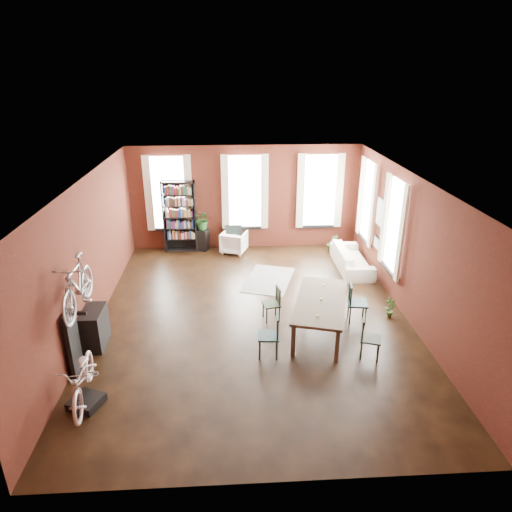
{
  "coord_description": "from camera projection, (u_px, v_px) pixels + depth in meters",
  "views": [
    {
      "loc": [
        -0.47,
        -9.1,
        5.31
      ],
      "look_at": [
        0.11,
        0.6,
        1.28
      ],
      "focal_mm": 32.0,
      "sensor_mm": 36.0,
      "label": 1
    }
  ],
  "objects": [
    {
      "name": "bike_wall_rack",
      "position": [
        73.0,
        342.0,
        8.36
      ],
      "size": [
        0.16,
        0.6,
        1.3
      ],
      "primitive_type": "cube",
      "color": "black",
      "rests_on": "ground"
    },
    {
      "name": "cream_sofa",
      "position": [
        352.0,
        255.0,
        12.86
      ],
      "size": [
        0.61,
        2.08,
        0.81
      ],
      "primitive_type": "imported",
      "rotation": [
        0.0,
        0.0,
        1.57
      ],
      "color": "beige",
      "rests_on": "ground"
    },
    {
      "name": "dining_chair_c",
      "position": [
        371.0,
        338.0,
        8.88
      ],
      "size": [
        0.5,
        0.5,
        0.85
      ],
      "primitive_type": "cube",
      "rotation": [
        0.0,
        0.0,
        1.25
      ],
      "color": "black",
      "rests_on": "ground"
    },
    {
      "name": "bookshelf",
      "position": [
        180.0,
        217.0,
        13.88
      ],
      "size": [
        1.0,
        0.32,
        2.2
      ],
      "primitive_type": "cube",
      "color": "black",
      "rests_on": "ground"
    },
    {
      "name": "dining_chair_d",
      "position": [
        358.0,
        303.0,
        10.16
      ],
      "size": [
        0.47,
        0.47,
        0.9
      ],
      "primitive_type": "cube",
      "rotation": [
        0.0,
        0.0,
        1.43
      ],
      "color": "#163032",
      "rests_on": "ground"
    },
    {
      "name": "bicycle_hung",
      "position": [
        75.0,
        268.0,
        7.8
      ],
      "size": [
        0.47,
        1.0,
        1.66
      ],
      "primitive_type": "imported",
      "color": "#A5A8AD",
      "rests_on": "bike_wall_rack"
    },
    {
      "name": "bike_trainer",
      "position": [
        86.0,
        402.0,
        7.72
      ],
      "size": [
        0.63,
        0.63,
        0.14
      ],
      "primitive_type": "cube",
      "rotation": [
        0.0,
        0.0,
        -0.38
      ],
      "color": "black",
      "rests_on": "ground"
    },
    {
      "name": "plant_on_stand",
      "position": [
        203.0,
        222.0,
        14.03
      ],
      "size": [
        0.76,
        0.79,
        0.49
      ],
      "primitive_type": "imported",
      "rotation": [
        0.0,
        0.0,
        -0.4
      ],
      "color": "#295F26",
      "rests_on": "plant_stand"
    },
    {
      "name": "plant_small",
      "position": [
        389.0,
        313.0,
        10.46
      ],
      "size": [
        0.37,
        0.53,
        0.17
      ],
      "primitive_type": "imported",
      "rotation": [
        0.0,
        0.0,
        0.29
      ],
      "color": "#356327",
      "rests_on": "ground"
    },
    {
      "name": "striped_rug",
      "position": [
        269.0,
        280.0,
        12.3
      ],
      "size": [
        1.62,
        2.07,
        0.01
      ],
      "primitive_type": "cube",
      "rotation": [
        0.0,
        0.0,
        -0.3
      ],
      "color": "black",
      "rests_on": "ground"
    },
    {
      "name": "bicycle_floor",
      "position": [
        80.0,
        358.0,
        7.37
      ],
      "size": [
        0.67,
        0.92,
        1.64
      ],
      "primitive_type": "imported",
      "rotation": [
        0.0,
        0.0,
        0.12
      ],
      "color": "beige",
      "rests_on": "bike_trainer"
    },
    {
      "name": "dining_chair_a",
      "position": [
        268.0,
        336.0,
        8.93
      ],
      "size": [
        0.45,
        0.45,
        0.89
      ],
      "primitive_type": "cube",
      "rotation": [
        0.0,
        0.0,
        -1.66
      ],
      "color": "#1C3C3E",
      "rests_on": "ground"
    },
    {
      "name": "dining_chair_b",
      "position": [
        271.0,
        304.0,
        10.23
      ],
      "size": [
        0.43,
        0.43,
        0.79
      ],
      "primitive_type": "cube",
      "rotation": [
        0.0,
        0.0,
        -1.37
      ],
      "color": "black",
      "rests_on": "ground"
    },
    {
      "name": "white_armchair",
      "position": [
        234.0,
        241.0,
        14.02
      ],
      "size": [
        0.89,
        0.86,
        0.73
      ],
      "primitive_type": "imported",
      "rotation": [
        0.0,
        0.0,
        2.8
      ],
      "color": "white",
      "rests_on": "ground"
    },
    {
      "name": "plant_by_sofa",
      "position": [
        332.0,
        248.0,
        14.09
      ],
      "size": [
        0.37,
        0.61,
        0.26
      ],
      "primitive_type": "imported",
      "rotation": [
        0.0,
        0.0,
        -0.08
      ],
      "color": "#2F5020",
      "rests_on": "ground"
    },
    {
      "name": "console_table",
      "position": [
        95.0,
        328.0,
        9.29
      ],
      "size": [
        0.4,
        0.8,
        0.8
      ],
      "primitive_type": "cube",
      "color": "black",
      "rests_on": "ground"
    },
    {
      "name": "room",
      "position": [
        262.0,
        220.0,
        10.22
      ],
      "size": [
        9.0,
        9.04,
        3.22
      ],
      "color": "black",
      "rests_on": "ground"
    },
    {
      "name": "plant_stand",
      "position": [
        203.0,
        240.0,
        14.21
      ],
      "size": [
        0.42,
        0.42,
        0.67
      ],
      "primitive_type": "cube",
      "rotation": [
        0.0,
        0.0,
        -0.31
      ],
      "color": "black",
      "rests_on": "ground"
    },
    {
      "name": "dining_table",
      "position": [
        320.0,
        316.0,
        9.77
      ],
      "size": [
        1.59,
        2.42,
        0.76
      ],
      "primitive_type": "cube",
      "rotation": [
        0.0,
        0.0,
        -0.28
      ],
      "color": "#443928",
      "rests_on": "ground"
    }
  ]
}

